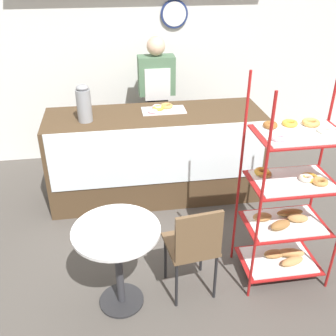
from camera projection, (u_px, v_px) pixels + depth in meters
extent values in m
plane|color=#4C4742|center=(177.00, 280.00, 3.40)|extent=(14.00, 14.00, 0.00)
cube|color=white|center=(143.00, 54.00, 4.93)|extent=(10.00, 0.06, 2.70)
cylinder|color=navy|center=(174.00, 14.00, 4.71)|extent=(0.33, 0.03, 0.33)
cylinder|color=white|center=(174.00, 14.00, 4.69)|extent=(0.28, 0.00, 0.28)
cube|color=#4C3823|center=(156.00, 156.00, 4.36)|extent=(2.30, 0.72, 0.99)
cube|color=silver|center=(160.00, 157.00, 3.96)|extent=(2.21, 0.01, 0.63)
cylinder|color=#A51919|center=(260.00, 209.00, 2.82)|extent=(0.02, 0.02, 1.75)
cylinder|color=#A51919|center=(240.00, 176.00, 3.22)|extent=(0.02, 0.02, 1.75)
cylinder|color=#A51919|center=(318.00, 170.00, 3.31)|extent=(0.02, 0.02, 1.75)
cube|color=#A51919|center=(278.00, 261.00, 3.43)|extent=(0.66, 0.45, 0.01)
cube|color=white|center=(278.00, 260.00, 3.43)|extent=(0.58, 0.40, 0.01)
ellipsoid|color=tan|center=(291.00, 253.00, 3.43)|extent=(0.25, 0.13, 0.08)
ellipsoid|color=#B27F47|center=(274.00, 254.00, 3.44)|extent=(0.19, 0.10, 0.06)
ellipsoid|color=tan|center=(292.00, 261.00, 3.35)|extent=(0.23, 0.13, 0.07)
cube|color=#A51919|center=(285.00, 224.00, 3.24)|extent=(0.66, 0.45, 0.01)
cube|color=white|center=(285.00, 223.00, 3.23)|extent=(0.58, 0.40, 0.01)
ellipsoid|color=olive|center=(280.00, 225.00, 3.13)|extent=(0.20, 0.13, 0.08)
ellipsoid|color=tan|center=(298.00, 218.00, 3.21)|extent=(0.18, 0.11, 0.07)
ellipsoid|color=olive|center=(290.00, 213.00, 3.29)|extent=(0.23, 0.07, 0.06)
ellipsoid|color=#B27F47|center=(262.00, 217.00, 3.24)|extent=(0.16, 0.10, 0.06)
cube|color=#A51919|center=(292.00, 182.00, 3.04)|extent=(0.66, 0.45, 0.01)
cube|color=white|center=(292.00, 181.00, 3.03)|extent=(0.58, 0.40, 0.01)
torus|color=silver|center=(306.00, 178.00, 3.02)|extent=(0.11, 0.11, 0.04)
torus|color=brown|center=(264.00, 173.00, 3.09)|extent=(0.12, 0.12, 0.03)
torus|color=tan|center=(320.00, 182.00, 2.98)|extent=(0.12, 0.12, 0.04)
torus|color=gold|center=(309.00, 177.00, 3.03)|extent=(0.13, 0.13, 0.03)
torus|color=gold|center=(262.00, 172.00, 3.10)|extent=(0.12, 0.12, 0.04)
cube|color=#A51919|center=(301.00, 135.00, 2.84)|extent=(0.66, 0.45, 0.01)
cube|color=white|center=(301.00, 133.00, 2.84)|extent=(0.58, 0.40, 0.01)
torus|color=silver|center=(325.00, 130.00, 2.83)|extent=(0.11, 0.11, 0.03)
torus|color=brown|center=(270.00, 125.00, 2.90)|extent=(0.11, 0.11, 0.04)
torus|color=#EAB2C1|center=(279.00, 137.00, 2.72)|extent=(0.11, 0.11, 0.03)
torus|color=tan|center=(311.00, 123.00, 2.94)|extent=(0.13, 0.13, 0.04)
torus|color=gold|center=(290.00, 123.00, 2.94)|extent=(0.12, 0.12, 0.03)
cube|color=#282833|center=(157.00, 131.00, 4.93)|extent=(0.25, 0.19, 0.99)
cube|color=#4C7051|center=(156.00, 75.00, 4.58)|extent=(0.42, 0.22, 0.44)
cube|color=silver|center=(158.00, 85.00, 4.52)|extent=(0.30, 0.01, 0.37)
sphere|color=beige|center=(156.00, 46.00, 4.42)|extent=(0.21, 0.21, 0.21)
cylinder|color=#262628|center=(122.00, 300.00, 3.19)|extent=(0.36, 0.36, 0.02)
cylinder|color=#333338|center=(119.00, 268.00, 3.02)|extent=(0.06, 0.06, 0.69)
cylinder|color=white|center=(116.00, 231.00, 2.84)|extent=(0.65, 0.65, 0.02)
cylinder|color=black|center=(201.00, 250.00, 3.39)|extent=(0.02, 0.02, 0.45)
cylinder|color=black|center=(165.00, 257.00, 3.32)|extent=(0.02, 0.02, 0.45)
cylinder|color=black|center=(215.00, 277.00, 3.12)|extent=(0.02, 0.02, 0.45)
cylinder|color=black|center=(176.00, 285.00, 3.05)|extent=(0.02, 0.02, 0.45)
cube|color=brown|center=(190.00, 244.00, 3.10)|extent=(0.42, 0.42, 0.03)
cube|color=brown|center=(199.00, 237.00, 2.85)|extent=(0.36, 0.07, 0.40)
cylinder|color=gray|center=(84.00, 106.00, 3.87)|extent=(0.14, 0.14, 0.32)
ellipsoid|color=gray|center=(82.00, 88.00, 3.78)|extent=(0.12, 0.12, 0.06)
cube|color=silver|center=(164.00, 110.00, 4.19)|extent=(0.46, 0.24, 0.01)
torus|color=#EAB2C1|center=(153.00, 111.00, 4.11)|extent=(0.10, 0.10, 0.03)
torus|color=tan|center=(167.00, 106.00, 4.24)|extent=(0.14, 0.14, 0.04)
torus|color=gold|center=(158.00, 108.00, 4.19)|extent=(0.12, 0.12, 0.03)
torus|color=#EAB2C1|center=(157.00, 107.00, 4.22)|extent=(0.11, 0.11, 0.03)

